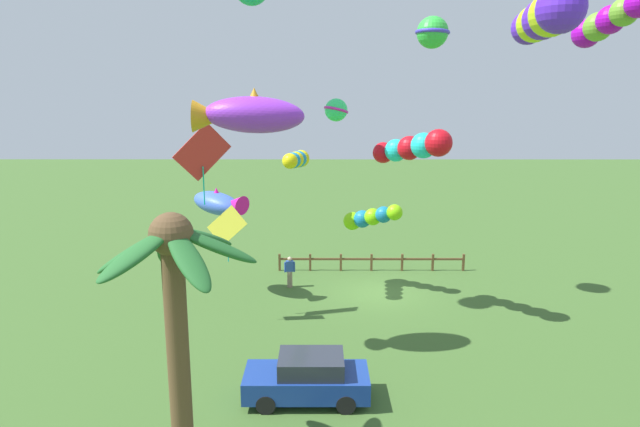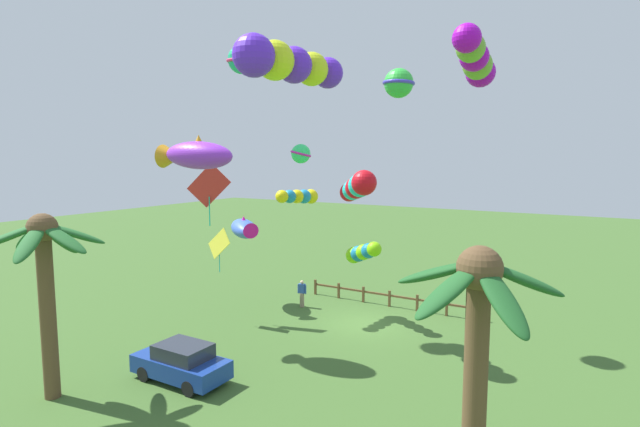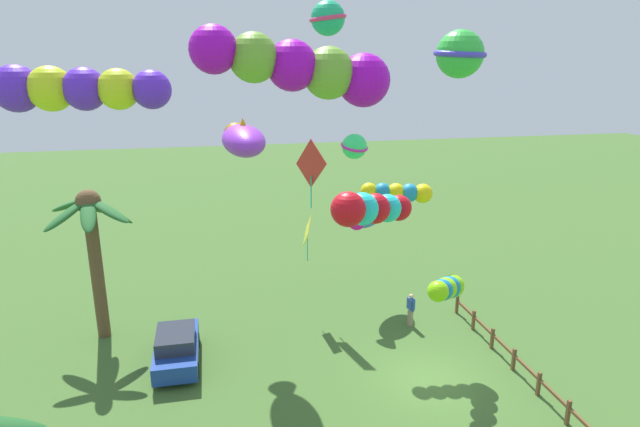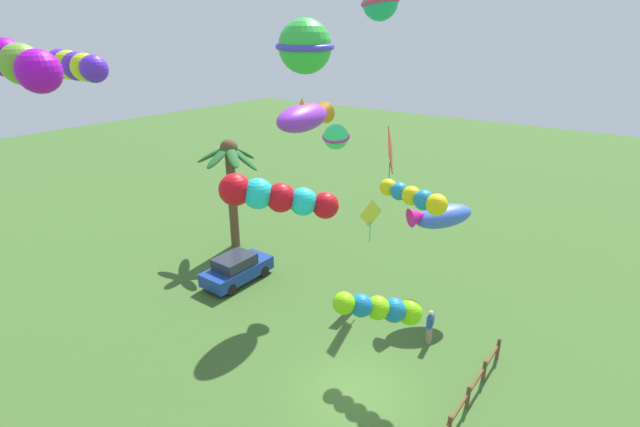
{
  "view_description": "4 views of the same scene",
  "coord_description": "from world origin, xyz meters",
  "px_view_note": "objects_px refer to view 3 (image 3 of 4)",
  "views": [
    {
      "loc": [
        2.82,
        25.19,
        9.33
      ],
      "look_at": [
        2.86,
        3.92,
        4.83
      ],
      "focal_mm": 30.47,
      "sensor_mm": 36.0,
      "label": 1
    },
    {
      "loc": [
        -10.8,
        22.68,
        8.7
      ],
      "look_at": [
        1.06,
        2.68,
        6.05
      ],
      "focal_mm": 27.66,
      "sensor_mm": 36.0,
      "label": 2
    },
    {
      "loc": [
        -16.81,
        7.8,
        12.04
      ],
      "look_at": [
        2.31,
        3.84,
        6.34
      ],
      "focal_mm": 30.01,
      "sensor_mm": 36.0,
      "label": 3
    },
    {
      "loc": [
        -11.88,
        -7.21,
        12.48
      ],
      "look_at": [
        2.51,
        3.53,
        5.53
      ],
      "focal_mm": 26.34,
      "sensor_mm": 36.0,
      "label": 4
    }
  ],
  "objects_px": {
    "kite_ball_5": "(328,18)",
    "kite_diamond_7": "(311,165)",
    "kite_diamond_10": "(307,231)",
    "kite_tube_0": "(76,89)",
    "kite_ball_6": "(460,54)",
    "kite_fish_8": "(367,214)",
    "palm_tree_0": "(92,231)",
    "kite_fish_2": "(243,139)",
    "spectator_0": "(411,309)",
    "kite_tube_9": "(302,68)",
    "parked_car_0": "(177,347)",
    "kite_ball_1": "(354,146)",
    "kite_tube_3": "(399,192)",
    "kite_tube_4": "(372,209)",
    "kite_tube_11": "(447,288)"
  },
  "relations": [
    {
      "from": "kite_diamond_7",
      "to": "kite_diamond_10",
      "type": "bearing_deg",
      "value": 158.85
    },
    {
      "from": "kite_tube_9",
      "to": "kite_tube_0",
      "type": "bearing_deg",
      "value": 50.35
    },
    {
      "from": "kite_ball_5",
      "to": "kite_tube_9",
      "type": "bearing_deg",
      "value": 165.35
    },
    {
      "from": "spectator_0",
      "to": "kite_ball_1",
      "type": "distance_m",
      "value": 9.05
    },
    {
      "from": "kite_tube_4",
      "to": "kite_ball_5",
      "type": "height_order",
      "value": "kite_ball_5"
    },
    {
      "from": "kite_ball_1",
      "to": "kite_ball_6",
      "type": "bearing_deg",
      "value": -155.39
    },
    {
      "from": "kite_fish_2",
      "to": "spectator_0",
      "type": "bearing_deg",
      "value": -97.01
    },
    {
      "from": "kite_tube_4",
      "to": "kite_diamond_10",
      "type": "bearing_deg",
      "value": 5.49
    },
    {
      "from": "kite_tube_0",
      "to": "kite_fish_2",
      "type": "xyz_separation_m",
      "value": [
        8.1,
        -4.39,
        -2.51
      ]
    },
    {
      "from": "palm_tree_0",
      "to": "kite_diamond_10",
      "type": "relative_size",
      "value": 2.86
    },
    {
      "from": "palm_tree_0",
      "to": "kite_diamond_10",
      "type": "height_order",
      "value": "palm_tree_0"
    },
    {
      "from": "kite_tube_0",
      "to": "kite_diamond_10",
      "type": "bearing_deg",
      "value": -37.72
    },
    {
      "from": "kite_tube_3",
      "to": "kite_fish_8",
      "type": "xyz_separation_m",
      "value": [
        3.59,
        0.31,
        -1.99
      ]
    },
    {
      "from": "kite_ball_1",
      "to": "palm_tree_0",
      "type": "bearing_deg",
      "value": 68.45
    },
    {
      "from": "kite_tube_3",
      "to": "kite_ball_6",
      "type": "distance_m",
      "value": 8.18
    },
    {
      "from": "kite_tube_3",
      "to": "kite_ball_1",
      "type": "bearing_deg",
      "value": 125.29
    },
    {
      "from": "palm_tree_0",
      "to": "kite_fish_2",
      "type": "xyz_separation_m",
      "value": [
        -0.99,
        -6.45,
        3.87
      ]
    },
    {
      "from": "palm_tree_0",
      "to": "kite_fish_2",
      "type": "relative_size",
      "value": 1.72
    },
    {
      "from": "kite_ball_1",
      "to": "kite_tube_3",
      "type": "bearing_deg",
      "value": -54.71
    },
    {
      "from": "kite_tube_4",
      "to": "kite_ball_6",
      "type": "xyz_separation_m",
      "value": [
        -1.04,
        -2.17,
        4.77
      ]
    },
    {
      "from": "kite_fish_8",
      "to": "kite_diamond_10",
      "type": "relative_size",
      "value": 1.36
    },
    {
      "from": "kite_ball_6",
      "to": "kite_fish_8",
      "type": "relative_size",
      "value": 0.66
    },
    {
      "from": "kite_fish_2",
      "to": "kite_fish_8",
      "type": "height_order",
      "value": "kite_fish_2"
    },
    {
      "from": "spectator_0",
      "to": "kite_diamond_7",
      "type": "distance_m",
      "value": 8.22
    },
    {
      "from": "kite_ball_5",
      "to": "kite_tube_3",
      "type": "bearing_deg",
      "value": -119.32
    },
    {
      "from": "kite_fish_2",
      "to": "kite_ball_5",
      "type": "distance_m",
      "value": 5.99
    },
    {
      "from": "kite_diamond_7",
      "to": "spectator_0",
      "type": "bearing_deg",
      "value": -128.64
    },
    {
      "from": "kite_diamond_10",
      "to": "kite_tube_0",
      "type": "bearing_deg",
      "value": 142.28
    },
    {
      "from": "kite_fish_2",
      "to": "kite_diamond_7",
      "type": "xyz_separation_m",
      "value": [
        2.34,
        -3.3,
        -1.63
      ]
    },
    {
      "from": "kite_ball_1",
      "to": "kite_diamond_7",
      "type": "distance_m",
      "value": 5.73
    },
    {
      "from": "parked_car_0",
      "to": "kite_tube_11",
      "type": "relative_size",
      "value": 1.43
    },
    {
      "from": "palm_tree_0",
      "to": "kite_diamond_10",
      "type": "bearing_deg",
      "value": -87.67
    },
    {
      "from": "kite_tube_4",
      "to": "kite_tube_3",
      "type": "bearing_deg",
      "value": -29.1
    },
    {
      "from": "kite_diamond_10",
      "to": "parked_car_0",
      "type": "bearing_deg",
      "value": 119.6
    },
    {
      "from": "palm_tree_0",
      "to": "kite_diamond_10",
      "type": "distance_m",
      "value": 9.42
    },
    {
      "from": "kite_ball_6",
      "to": "kite_tube_9",
      "type": "distance_m",
      "value": 7.24
    },
    {
      "from": "kite_ball_5",
      "to": "kite_diamond_7",
      "type": "height_order",
      "value": "kite_ball_5"
    },
    {
      "from": "kite_ball_5",
      "to": "kite_ball_6",
      "type": "height_order",
      "value": "kite_ball_5"
    },
    {
      "from": "spectator_0",
      "to": "kite_diamond_7",
      "type": "relative_size",
      "value": 0.47
    },
    {
      "from": "kite_tube_3",
      "to": "kite_ball_5",
      "type": "relative_size",
      "value": 1.8
    },
    {
      "from": "spectator_0",
      "to": "kite_tube_4",
      "type": "height_order",
      "value": "kite_tube_4"
    },
    {
      "from": "kite_tube_0",
      "to": "kite_tube_3",
      "type": "height_order",
      "value": "kite_tube_0"
    },
    {
      "from": "kite_ball_6",
      "to": "kite_tube_3",
      "type": "bearing_deg",
      "value": -5.44
    },
    {
      "from": "kite_fish_8",
      "to": "kite_tube_9",
      "type": "height_order",
      "value": "kite_tube_9"
    },
    {
      "from": "kite_fish_8",
      "to": "kite_tube_3",
      "type": "bearing_deg",
      "value": -175.0
    },
    {
      "from": "palm_tree_0",
      "to": "kite_fish_8",
      "type": "xyz_separation_m",
      "value": [
        1.26,
        -12.54,
        -0.36
      ]
    },
    {
      "from": "parked_car_0",
      "to": "kite_diamond_10",
      "type": "xyz_separation_m",
      "value": [
        3.44,
        -6.05,
        3.45
      ]
    },
    {
      "from": "kite_tube_0",
      "to": "kite_diamond_7",
      "type": "distance_m",
      "value": 13.62
    },
    {
      "from": "palm_tree_0",
      "to": "kite_ball_6",
      "type": "height_order",
      "value": "kite_ball_6"
    },
    {
      "from": "kite_diamond_7",
      "to": "kite_fish_8",
      "type": "xyz_separation_m",
      "value": [
        -0.08,
        -2.79,
        -2.6
      ]
    }
  ]
}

